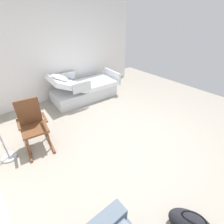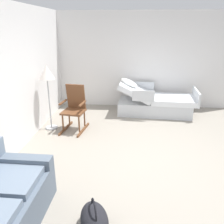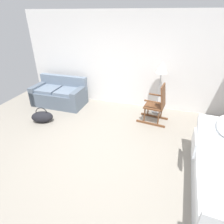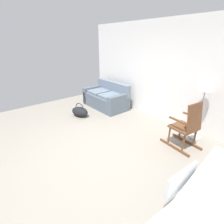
{
  "view_description": "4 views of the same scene",
  "coord_description": "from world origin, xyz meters",
  "px_view_note": "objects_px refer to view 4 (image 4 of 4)",
  "views": [
    {
      "loc": [
        -1.93,
        2.23,
        2.48
      ],
      "look_at": [
        0.2,
        0.42,
        0.74
      ],
      "focal_mm": 26.89,
      "sensor_mm": 36.0,
      "label": 1
    },
    {
      "loc": [
        -3.91,
        0.41,
        2.27
      ],
      "look_at": [
        0.06,
        0.74,
        0.83
      ],
      "focal_mm": 38.0,
      "sensor_mm": 36.0,
      "label": 2
    },
    {
      "loc": [
        1.21,
        -2.7,
        2.58
      ],
      "look_at": [
        0.23,
        0.6,
        0.71
      ],
      "focal_mm": 29.13,
      "sensor_mm": 36.0,
      "label": 3
    },
    {
      "loc": [
        2.48,
        -1.52,
        2.16
      ],
      "look_at": [
        -0.23,
        0.77,
        0.65
      ],
      "focal_mm": 26.92,
      "sensor_mm": 36.0,
      "label": 4
    }
  ],
  "objects_px": {
    "couch": "(106,98)",
    "rocking_chair": "(187,127)",
    "duffel_bag": "(80,112)",
    "floor_lamp": "(206,88)"
  },
  "relations": [
    {
      "from": "couch",
      "to": "rocking_chair",
      "type": "height_order",
      "value": "rocking_chair"
    },
    {
      "from": "rocking_chair",
      "to": "duffel_bag",
      "type": "distance_m",
      "value": 3.06
    },
    {
      "from": "couch",
      "to": "rocking_chair",
      "type": "distance_m",
      "value": 3.04
    },
    {
      "from": "rocking_chair",
      "to": "floor_lamp",
      "type": "bearing_deg",
      "value": 91.25
    },
    {
      "from": "couch",
      "to": "floor_lamp",
      "type": "distance_m",
      "value": 3.17
    },
    {
      "from": "rocking_chair",
      "to": "duffel_bag",
      "type": "relative_size",
      "value": 1.66
    },
    {
      "from": "duffel_bag",
      "to": "couch",
      "type": "bearing_deg",
      "value": 96.39
    },
    {
      "from": "couch",
      "to": "duffel_bag",
      "type": "relative_size",
      "value": 2.54
    },
    {
      "from": "couch",
      "to": "duffel_bag",
      "type": "height_order",
      "value": "couch"
    },
    {
      "from": "couch",
      "to": "floor_lamp",
      "type": "height_order",
      "value": "floor_lamp"
    }
  ]
}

